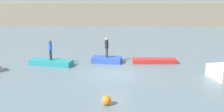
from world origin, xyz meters
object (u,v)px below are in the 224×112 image
rowboat_red (154,61)px  person_dark_shirt (107,46)px  rowboat_blue (107,60)px  mooring_buoy (106,100)px  person_blue_shirt (50,48)px  rowboat_teal (51,62)px

rowboat_red → person_dark_shirt: size_ratio=2.16×
rowboat_blue → mooring_buoy: (0.24, -9.00, 0.05)m
rowboat_blue → person_dark_shirt: size_ratio=1.46×
rowboat_blue → rowboat_red: bearing=7.7°
rowboat_red → person_blue_shirt: bearing=-175.8°
rowboat_blue → mooring_buoy: 9.00m
rowboat_red → rowboat_teal: bearing=-175.8°
rowboat_teal → rowboat_blue: rowboat_blue is taller
rowboat_red → mooring_buoy: mooring_buoy is taller
rowboat_teal → rowboat_red: size_ratio=0.96×
person_blue_shirt → person_dark_shirt: bearing=10.7°
mooring_buoy → rowboat_blue: bearing=91.5°
person_blue_shirt → mooring_buoy: 9.59m
rowboat_red → person_blue_shirt: 9.09m
person_dark_shirt → person_blue_shirt: person_blue_shirt is taller
rowboat_red → person_dark_shirt: person_dark_shirt is taller
rowboat_red → mooring_buoy: (-3.96, -8.86, 0.09)m
rowboat_teal → person_dark_shirt: size_ratio=2.07×
person_blue_shirt → rowboat_red: bearing=4.9°
rowboat_red → person_blue_shirt: (-8.97, -0.76, 1.29)m
rowboat_blue → person_blue_shirt: 5.01m
person_blue_shirt → mooring_buoy: (5.01, -8.09, -1.20)m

